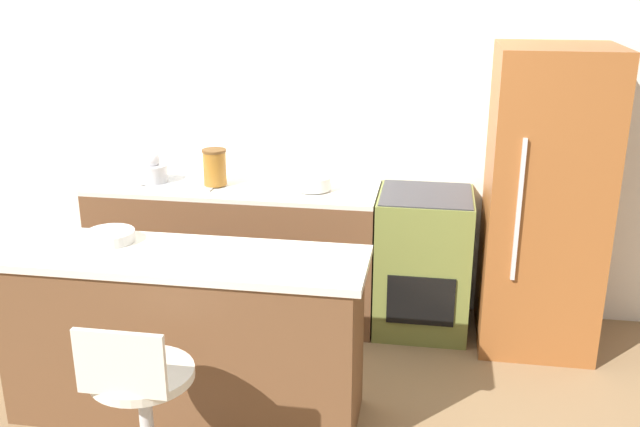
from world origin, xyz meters
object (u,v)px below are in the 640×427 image
(stool_chair, at_px, (143,411))
(kettle, at_px, (152,170))
(oven_range, at_px, (423,262))
(mixing_bowl, at_px, (314,183))
(refrigerator, at_px, (544,201))

(stool_chair, distance_m, kettle, 2.02)
(oven_range, distance_m, stool_chair, 2.17)
(kettle, relative_size, mixing_bowl, 0.93)
(refrigerator, xyz_separation_m, kettle, (-2.49, 0.03, 0.07))
(mixing_bowl, bearing_deg, refrigerator, -1.40)
(stool_chair, xyz_separation_m, kettle, (-0.66, 1.84, 0.53))
(oven_range, xyz_separation_m, kettle, (-1.78, -0.02, 0.53))
(refrigerator, height_order, kettle, refrigerator)
(oven_range, height_order, refrigerator, refrigerator)
(kettle, bearing_deg, oven_range, 0.56)
(kettle, xyz_separation_m, mixing_bowl, (1.07, -0.00, -0.03))
(oven_range, relative_size, refrigerator, 0.50)
(oven_range, xyz_separation_m, refrigerator, (0.70, -0.05, 0.46))
(oven_range, distance_m, kettle, 1.86)
(oven_range, height_order, mixing_bowl, mixing_bowl)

